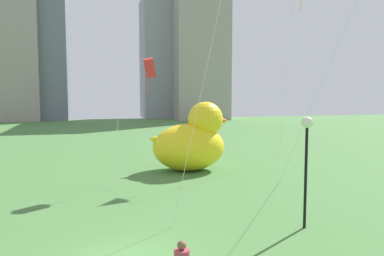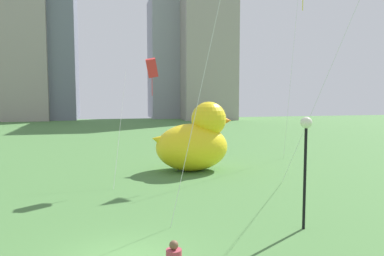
# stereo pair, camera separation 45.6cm
# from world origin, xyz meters

# --- Properties ---
(giant_inflatable_duck) EXTENTS (5.97, 3.83, 4.95)m
(giant_inflatable_duck) POSITION_xyz_m (5.70, 14.27, 2.11)
(giant_inflatable_duck) COLOR yellow
(giant_inflatable_duck) RESTS_ON ground
(lamppost) EXTENTS (0.47, 0.47, 4.65)m
(lamppost) POSITION_xyz_m (7.42, 1.58, 3.56)
(lamppost) COLOR black
(lamppost) RESTS_ON ground
(city_skyline) EXTENTS (64.92, 17.37, 34.15)m
(city_skyline) POSITION_xyz_m (-4.57, 69.54, 15.59)
(city_skyline) COLOR gray
(city_skyline) RESTS_ON ground
(kite_red) EXTENTS (2.91, 3.95, 7.76)m
(kite_red) POSITION_xyz_m (2.33, 11.42, 7.08)
(kite_red) COLOR silver
(kite_red) RESTS_ON ground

